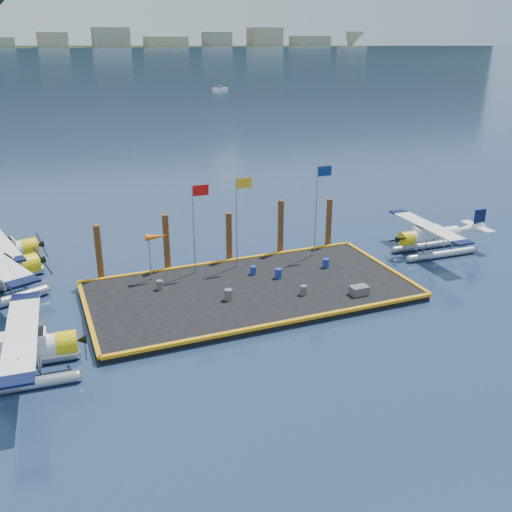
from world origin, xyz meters
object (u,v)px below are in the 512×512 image
(drum_0, at_px, (160,285))
(piling_2, at_px, (229,239))
(drum_1, at_px, (303,290))
(drum_4, at_px, (326,263))
(drum_5, at_px, (253,270))
(flagpole_yellow, at_px, (239,209))
(piling_0, at_px, (99,254))
(piling_3, at_px, (281,229))
(seaplane_d, at_px, (431,237))
(seaplane_a, at_px, (16,353))
(piling_4, at_px, (329,224))
(flagpole_blue, at_px, (319,198))
(flagpole_red, at_px, (196,216))
(crate, at_px, (359,290))
(piling_1, at_px, (167,244))
(drum_2, at_px, (278,273))
(windsock, at_px, (156,238))
(drum_3, at_px, (228,295))

(drum_0, relative_size, piling_2, 0.16)
(drum_1, distance_m, drum_4, 4.85)
(drum_5, distance_m, flagpole_yellow, 4.21)
(piling_0, xyz_separation_m, piling_3, (13.00, 0.00, 0.15))
(seaplane_d, height_order, drum_5, seaplane_d)
(seaplane_d, relative_size, piling_2, 2.24)
(seaplane_a, relative_size, piling_2, 2.42)
(piling_4, bearing_deg, flagpole_blue, -138.42)
(seaplane_d, xyz_separation_m, flagpole_blue, (-8.42, 2.13, 3.36))
(seaplane_a, xyz_separation_m, piling_4, (22.23, 10.21, 0.58))
(flagpole_red, distance_m, piling_2, 4.07)
(flagpole_red, bearing_deg, crate, -41.10)
(seaplane_d, relative_size, drum_4, 13.85)
(seaplane_a, distance_m, piling_1, 14.12)
(drum_2, bearing_deg, flagpole_blue, 33.63)
(seaplane_d, distance_m, drum_1, 12.99)
(drum_2, bearing_deg, windsock, 158.45)
(seaplane_d, xyz_separation_m, piling_1, (-19.12, 3.73, 0.78))
(crate, relative_size, flagpole_blue, 0.17)
(crate, height_order, piling_0, piling_0)
(flagpole_red, bearing_deg, seaplane_a, -143.00)
(piling_2, distance_m, piling_3, 4.01)
(seaplane_a, relative_size, piling_4, 2.30)
(flagpole_red, height_order, windsock, flagpole_red)
(drum_3, bearing_deg, drum_2, 25.01)
(drum_3, xyz_separation_m, piling_1, (-2.16, 6.45, 1.36))
(flagpole_blue, relative_size, piling_4, 1.62)
(flagpole_red, height_order, piling_0, flagpole_red)
(seaplane_d, relative_size, flagpole_yellow, 1.37)
(drum_1, distance_m, flagpole_blue, 8.16)
(drum_1, xyz_separation_m, piling_4, (5.81, 7.48, 1.30))
(seaplane_a, relative_size, drum_4, 14.96)
(drum_0, distance_m, windsock, 3.12)
(seaplane_a, height_order, seaplane_d, seaplane_a)
(drum_4, height_order, piling_1, piling_1)
(drum_4, height_order, windsock, windsock)
(flagpole_red, relative_size, flagpole_yellow, 0.97)
(drum_1, distance_m, windsock, 10.03)
(flagpole_blue, distance_m, piling_0, 15.51)
(drum_3, relative_size, flagpole_yellow, 0.11)
(piling_4, bearing_deg, drum_1, -127.82)
(drum_2, height_order, drum_4, drum_2)
(flagpole_blue, distance_m, windsock, 11.81)
(drum_0, height_order, crate, drum_0)
(drum_3, relative_size, windsock, 0.22)
(flagpole_yellow, distance_m, piling_2, 3.07)
(seaplane_d, xyz_separation_m, flagpole_yellow, (-14.42, 2.13, 3.19))
(windsock, relative_size, piling_1, 0.74)
(seaplane_a, xyz_separation_m, seaplane_d, (28.84, 6.48, -0.10))
(drum_5, height_order, crate, drum_5)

